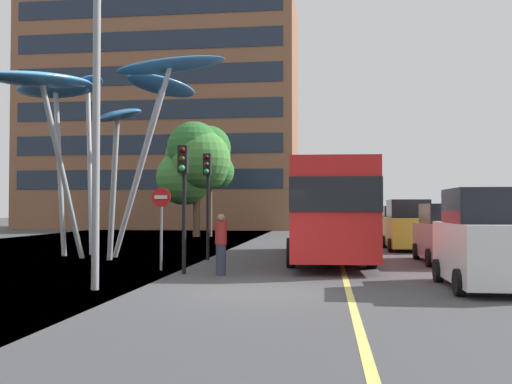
{
  "coord_description": "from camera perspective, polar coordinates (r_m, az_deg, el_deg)",
  "views": [
    {
      "loc": [
        1.62,
        -13.28,
        1.94
      ],
      "look_at": [
        -0.86,
        7.13,
        2.5
      ],
      "focal_mm": 40.45,
      "sensor_mm": 36.0,
      "label": 1
    }
  ],
  "objects": [
    {
      "name": "ground",
      "position": [
        13.63,
        -2.9,
        -9.94
      ],
      "size": [
        120.0,
        240.0,
        0.1
      ],
      "color": "#424244"
    },
    {
      "name": "red_bus",
      "position": [
        21.84,
        6.99,
        -1.38
      ],
      "size": [
        3.17,
        11.58,
        3.67
      ],
      "color": "red",
      "rests_on": "ground"
    },
    {
      "name": "leaf_sculpture",
      "position": [
        24.12,
        -15.21,
        9.09
      ],
      "size": [
        9.07,
        9.6,
        8.0
      ],
      "color": "#9EA0A5",
      "rests_on": "ground"
    },
    {
      "name": "traffic_light_kerb_near",
      "position": [
        16.95,
        -7.19,
        1.07
      ],
      "size": [
        0.28,
        0.42,
        3.75
      ],
      "color": "black",
      "rests_on": "ground"
    },
    {
      "name": "traffic_light_kerb_far",
      "position": [
        21.39,
        -4.83,
        0.86
      ],
      "size": [
        0.28,
        0.42,
        3.94
      ],
      "color": "black",
      "rests_on": "ground"
    },
    {
      "name": "car_parked_near",
      "position": [
        14.81,
        21.67,
        -4.65
      ],
      "size": [
        1.92,
        3.84,
        2.4
      ],
      "color": "silver",
      "rests_on": "ground"
    },
    {
      "name": "car_parked_mid",
      "position": [
        21.28,
        18.51,
        -4.06
      ],
      "size": [
        2.0,
        4.47,
        2.08
      ],
      "color": "gray",
      "rests_on": "ground"
    },
    {
      "name": "car_parked_far",
      "position": [
        27.29,
        14.79,
        -3.33
      ],
      "size": [
        2.05,
        4.16,
        2.31
      ],
      "color": "gold",
      "rests_on": "ground"
    },
    {
      "name": "car_side_street",
      "position": [
        33.09,
        13.87,
        -3.22
      ],
      "size": [
        2.01,
        3.91,
        2.04
      ],
      "color": "maroon",
      "rests_on": "ground"
    },
    {
      "name": "street_lamp",
      "position": [
        14.48,
        -14.18,
        12.87
      ],
      "size": [
        1.72,
        0.44,
        8.84
      ],
      "color": "gray",
      "rests_on": "ground"
    },
    {
      "name": "tree_pavement_near",
      "position": [
        38.96,
        -5.37,
        3.87
      ],
      "size": [
        4.15,
        4.95,
        7.68
      ],
      "color": "brown",
      "rests_on": "ground"
    },
    {
      "name": "tree_pavement_far",
      "position": [
        38.52,
        -6.06,
        2.49
      ],
      "size": [
        5.11,
        5.03,
        7.03
      ],
      "color": "brown",
      "rests_on": "ground"
    },
    {
      "name": "pedestrian",
      "position": [
        16.66,
        -3.49,
        -5.18
      ],
      "size": [
        0.34,
        0.34,
        1.76
      ],
      "color": "#2D3342",
      "rests_on": "ground"
    },
    {
      "name": "no_entry_sign",
      "position": [
        18.11,
        -9.36,
        -2.27
      ],
      "size": [
        0.6,
        0.12,
        2.56
      ],
      "color": "gray",
      "rests_on": "ground"
    },
    {
      "name": "backdrop_building",
      "position": [
        56.7,
        -9.12,
        7.3
      ],
      "size": [
        25.4,
        10.71,
        21.31
      ],
      "color": "brown",
      "rests_on": "ground"
    }
  ]
}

